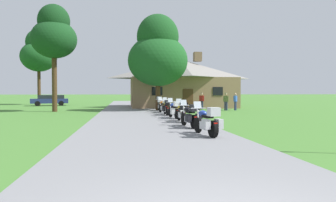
% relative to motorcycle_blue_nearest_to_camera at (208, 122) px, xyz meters
% --- Properties ---
extents(ground_plane, '(500.00, 500.00, 0.00)m').
position_rel_motorcycle_blue_nearest_to_camera_xyz_m(ground_plane, '(-2.02, 12.05, -0.61)').
color(ground_plane, '#42752D').
extents(asphalt_driveway, '(6.40, 80.00, 0.06)m').
position_rel_motorcycle_blue_nearest_to_camera_xyz_m(asphalt_driveway, '(-2.02, 10.05, -0.58)').
color(asphalt_driveway, slate).
rests_on(asphalt_driveway, ground).
extents(motorcycle_blue_nearest_to_camera, '(0.93, 2.08, 1.30)m').
position_rel_motorcycle_blue_nearest_to_camera_xyz_m(motorcycle_blue_nearest_to_camera, '(0.00, 0.00, 0.00)').
color(motorcycle_blue_nearest_to_camera, black).
rests_on(motorcycle_blue_nearest_to_camera, asphalt_driveway).
extents(motorcycle_black_second_in_row, '(0.90, 2.08, 1.30)m').
position_rel_motorcycle_blue_nearest_to_camera_xyz_m(motorcycle_black_second_in_row, '(-0.05, 2.88, 0.00)').
color(motorcycle_black_second_in_row, black).
rests_on(motorcycle_black_second_in_row, asphalt_driveway).
extents(motorcycle_yellow_third_in_row, '(0.66, 2.08, 1.30)m').
position_rel_motorcycle_blue_nearest_to_camera_xyz_m(motorcycle_yellow_third_in_row, '(0.05, 5.70, 0.01)').
color(motorcycle_yellow_third_in_row, black).
rests_on(motorcycle_yellow_third_in_row, asphalt_driveway).
extents(motorcycle_blue_fourth_in_row, '(0.89, 2.08, 1.30)m').
position_rel_motorcycle_blue_nearest_to_camera_xyz_m(motorcycle_blue_fourth_in_row, '(0.06, 8.15, 0.00)').
color(motorcycle_blue_fourth_in_row, black).
rests_on(motorcycle_blue_fourth_in_row, asphalt_driveway).
extents(motorcycle_yellow_fifth_in_row, '(0.72, 2.08, 1.30)m').
position_rel_motorcycle_blue_nearest_to_camera_xyz_m(motorcycle_yellow_fifth_in_row, '(-0.08, 11.02, 0.00)').
color(motorcycle_yellow_fifth_in_row, black).
rests_on(motorcycle_yellow_fifth_in_row, asphalt_driveway).
extents(motorcycle_orange_sixth_in_row, '(0.79, 2.07, 1.30)m').
position_rel_motorcycle_blue_nearest_to_camera_xyz_m(motorcycle_orange_sixth_in_row, '(0.01, 13.65, 0.01)').
color(motorcycle_orange_sixth_in_row, black).
rests_on(motorcycle_orange_sixth_in_row, asphalt_driveway).
extents(motorcycle_white_farthest_in_row, '(0.66, 2.08, 1.30)m').
position_rel_motorcycle_blue_nearest_to_camera_xyz_m(motorcycle_white_farthest_in_row, '(0.01, 16.28, 0.01)').
color(motorcycle_white_farthest_in_row, black).
rests_on(motorcycle_white_farthest_in_row, asphalt_driveway).
extents(stone_lodge, '(12.31, 9.30, 6.55)m').
position_rel_motorcycle_blue_nearest_to_camera_xyz_m(stone_lodge, '(3.46, 24.65, 2.30)').
color(stone_lodge, '#896B4C').
rests_on(stone_lodge, ground).
extents(bystander_red_shirt_near_lodge, '(0.44, 0.40, 1.69)m').
position_rel_motorcycle_blue_nearest_to_camera_xyz_m(bystander_red_shirt_near_lodge, '(4.71, 19.33, 0.34)').
color(bystander_red_shirt_near_lodge, navy).
rests_on(bystander_red_shirt_near_lodge, ground).
extents(bystander_olive_shirt_beside_signpost, '(0.42, 0.41, 1.69)m').
position_rel_motorcycle_blue_nearest_to_camera_xyz_m(bystander_olive_shirt_beside_signpost, '(6.53, 17.06, 0.34)').
color(bystander_olive_shirt_beside_signpost, navy).
rests_on(bystander_olive_shirt_beside_signpost, ground).
extents(bystander_blue_shirt_by_tree, '(0.44, 0.40, 1.67)m').
position_rel_motorcycle_blue_nearest_to_camera_xyz_m(bystander_blue_shirt_by_tree, '(7.49, 17.09, 0.32)').
color(bystander_blue_shirt_by_tree, navy).
rests_on(bystander_blue_shirt_by_tree, ground).
extents(tree_by_lodge_front, '(5.62, 5.62, 9.07)m').
position_rel_motorcycle_blue_nearest_to_camera_xyz_m(tree_by_lodge_front, '(-0.02, 17.46, 4.77)').
color(tree_by_lodge_front, '#422D19').
rests_on(tree_by_lodge_front, ground).
extents(tree_left_near, '(4.00, 4.00, 9.60)m').
position_rel_motorcycle_blue_nearest_to_camera_xyz_m(tree_left_near, '(-9.37, 17.37, 6.32)').
color(tree_left_near, '#422D19').
rests_on(tree_left_near, ground).
extents(tree_left_far, '(4.93, 4.93, 10.58)m').
position_rel_motorcycle_blue_nearest_to_camera_xyz_m(tree_left_far, '(-15.03, 33.99, 6.72)').
color(tree_left_far, '#422D19').
rests_on(tree_left_far, ground).
extents(parked_navy_suv_far_left, '(4.91, 2.90, 1.40)m').
position_rel_motorcycle_blue_nearest_to_camera_xyz_m(parked_navy_suv_far_left, '(-12.82, 30.59, 0.17)').
color(parked_navy_suv_far_left, navy).
rests_on(parked_navy_suv_far_left, ground).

